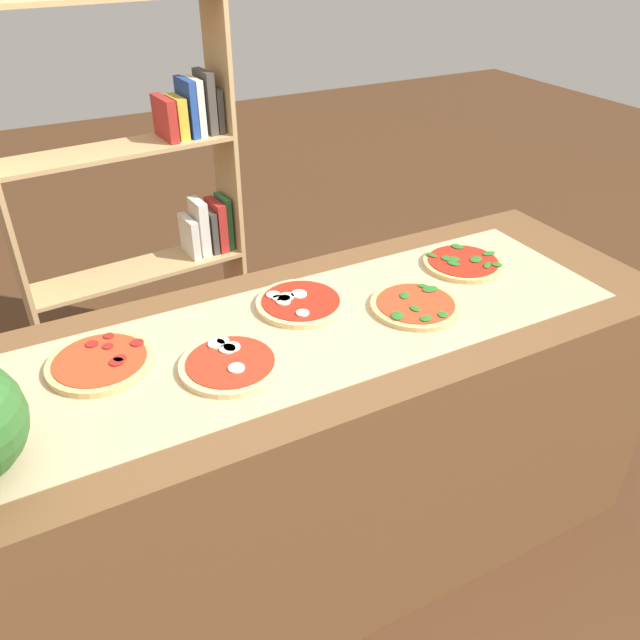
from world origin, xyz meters
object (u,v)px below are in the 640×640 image
object	(u,v)px
pizza_spinach_3	(416,305)
pizza_spinach_4	(463,263)
pizza_mozzarella_2	(300,303)
bookshelf	(159,228)
pizza_mozzarella_1	(230,364)
pizza_pepperoni_0	(101,362)

from	to	relation	value
pizza_spinach_3	pizza_spinach_4	xyz separation A→B (m)	(0.29, 0.15, 0.00)
pizza_spinach_4	pizza_mozzarella_2	bearing A→B (deg)	177.92
pizza_mozzarella_2	pizza_spinach_4	distance (m)	0.58
pizza_spinach_3	bookshelf	size ratio (longest dim) A/B	0.16
pizza_mozzarella_1	pizza_pepperoni_0	bearing A→B (deg)	151.29
pizza_mozzarella_2	pizza_spinach_3	size ratio (longest dim) A/B	1.00
pizza_pepperoni_0	pizza_mozzarella_2	distance (m)	0.57
pizza_pepperoni_0	pizza_mozzarella_2	size ratio (longest dim) A/B	1.02
pizza_mozzarella_1	pizza_spinach_4	xyz separation A→B (m)	(0.86, 0.16, -0.00)
bookshelf	pizza_mozzarella_2	bearing A→B (deg)	-84.23
pizza_spinach_4	bookshelf	distance (m)	1.38
pizza_pepperoni_0	pizza_mozzarella_1	bearing A→B (deg)	-28.71
pizza_pepperoni_0	pizza_mozzarella_1	size ratio (longest dim) A/B	1.03
pizza_mozzarella_2	pizza_spinach_3	xyz separation A→B (m)	(0.29, -0.17, -0.00)
pizza_mozzarella_2	pizza_spinach_4	xyz separation A→B (m)	(0.58, -0.02, -0.00)
pizza_pepperoni_0	bookshelf	distance (m)	1.28
pizza_mozzarella_1	pizza_spinach_3	bearing A→B (deg)	1.55
pizza_spinach_4	pizza_pepperoni_0	bearing A→B (deg)	-179.82
pizza_mozzarella_2	pizza_spinach_4	bearing A→B (deg)	-2.08
pizza_pepperoni_0	pizza_mozzarella_2	bearing A→B (deg)	2.45
pizza_pepperoni_0	pizza_spinach_4	xyz separation A→B (m)	(1.15, 0.00, -0.00)
bookshelf	pizza_mozzarella_1	bearing A→B (deg)	-97.19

